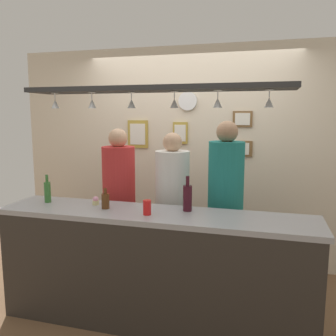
{
  "coord_description": "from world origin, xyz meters",
  "views": [
    {
      "loc": [
        0.89,
        -3.08,
        1.8
      ],
      "look_at": [
        0.0,
        0.1,
        1.3
      ],
      "focal_mm": 37.79,
      "sensor_mm": 36.0,
      "label": 1
    }
  ],
  "objects_px": {
    "bottle_wine_dark_red": "(188,197)",
    "picture_frame_lower_pair": "(239,149)",
    "bottle_beer_green_import": "(48,191)",
    "bottle_beer_brown_stubby": "(105,201)",
    "person_left_red_shirt": "(119,192)",
    "wall_clock": "(188,101)",
    "person_middle_white_patterned_shirt": "(172,197)",
    "person_right_teal_shirt": "(226,193)",
    "picture_frame_crest": "(180,133)",
    "drink_can": "(147,207)",
    "picture_frame_caricature": "(138,134)",
    "cupcake": "(96,201)",
    "picture_frame_upper_small": "(243,119)"
  },
  "relations": [
    {
      "from": "person_left_red_shirt",
      "to": "cupcake",
      "type": "relative_size",
      "value": 21.3
    },
    {
      "from": "picture_frame_crest",
      "to": "picture_frame_caricature",
      "type": "xyz_separation_m",
      "value": [
        -0.54,
        0.0,
        -0.02
      ]
    },
    {
      "from": "bottle_beer_brown_stubby",
      "to": "cupcake",
      "type": "relative_size",
      "value": 2.31
    },
    {
      "from": "picture_frame_crest",
      "to": "picture_frame_upper_small",
      "type": "distance_m",
      "value": 0.75
    },
    {
      "from": "person_middle_white_patterned_shirt",
      "to": "bottle_beer_brown_stubby",
      "type": "relative_size",
      "value": 9.05
    },
    {
      "from": "bottle_wine_dark_red",
      "to": "picture_frame_lower_pair",
      "type": "height_order",
      "value": "picture_frame_lower_pair"
    },
    {
      "from": "bottle_beer_brown_stubby",
      "to": "picture_frame_caricature",
      "type": "height_order",
      "value": "picture_frame_caricature"
    },
    {
      "from": "bottle_wine_dark_red",
      "to": "person_left_red_shirt",
      "type": "bearing_deg",
      "value": 149.69
    },
    {
      "from": "person_left_red_shirt",
      "to": "cupcake",
      "type": "xyz_separation_m",
      "value": [
        -0.01,
        -0.52,
        0.03
      ]
    },
    {
      "from": "person_left_red_shirt",
      "to": "person_middle_white_patterned_shirt",
      "type": "bearing_deg",
      "value": 0.0
    },
    {
      "from": "bottle_wine_dark_red",
      "to": "picture_frame_upper_small",
      "type": "bearing_deg",
      "value": 74.68
    },
    {
      "from": "cupcake",
      "to": "picture_frame_caricature",
      "type": "xyz_separation_m",
      "value": [
        -0.07,
        1.31,
        0.53
      ]
    },
    {
      "from": "person_middle_white_patterned_shirt",
      "to": "drink_can",
      "type": "height_order",
      "value": "person_middle_white_patterned_shirt"
    },
    {
      "from": "person_right_teal_shirt",
      "to": "drink_can",
      "type": "distance_m",
      "value": 0.89
    },
    {
      "from": "bottle_wine_dark_red",
      "to": "drink_can",
      "type": "height_order",
      "value": "bottle_wine_dark_red"
    },
    {
      "from": "person_right_teal_shirt",
      "to": "bottle_beer_green_import",
      "type": "relative_size",
      "value": 6.71
    },
    {
      "from": "picture_frame_caricature",
      "to": "person_left_red_shirt",
      "type": "bearing_deg",
      "value": -84.36
    },
    {
      "from": "drink_can",
      "to": "cupcake",
      "type": "bearing_deg",
      "value": 162.11
    },
    {
      "from": "cupcake",
      "to": "picture_frame_upper_small",
      "type": "distance_m",
      "value": 1.92
    },
    {
      "from": "bottle_beer_green_import",
      "to": "bottle_beer_brown_stubby",
      "type": "relative_size",
      "value": 1.44
    },
    {
      "from": "wall_clock",
      "to": "person_left_red_shirt",
      "type": "bearing_deg",
      "value": -125.08
    },
    {
      "from": "wall_clock",
      "to": "person_right_teal_shirt",
      "type": "bearing_deg",
      "value": -54.89
    },
    {
      "from": "person_middle_white_patterned_shirt",
      "to": "picture_frame_lower_pair",
      "type": "relative_size",
      "value": 5.43
    },
    {
      "from": "person_middle_white_patterned_shirt",
      "to": "person_right_teal_shirt",
      "type": "distance_m",
      "value": 0.54
    },
    {
      "from": "bottle_wine_dark_red",
      "to": "bottle_beer_green_import",
      "type": "distance_m",
      "value": 1.32
    },
    {
      "from": "person_right_teal_shirt",
      "to": "bottle_beer_green_import",
      "type": "height_order",
      "value": "person_right_teal_shirt"
    },
    {
      "from": "bottle_beer_green_import",
      "to": "bottle_beer_brown_stubby",
      "type": "distance_m",
      "value": 0.62
    },
    {
      "from": "picture_frame_lower_pair",
      "to": "picture_frame_caricature",
      "type": "bearing_deg",
      "value": 180.0
    },
    {
      "from": "person_left_red_shirt",
      "to": "drink_can",
      "type": "bearing_deg",
      "value": -51.69
    },
    {
      "from": "bottle_beer_brown_stubby",
      "to": "wall_clock",
      "type": "xyz_separation_m",
      "value": [
        0.42,
        1.4,
        0.9
      ]
    },
    {
      "from": "person_right_teal_shirt",
      "to": "picture_frame_caricature",
      "type": "height_order",
      "value": "person_right_teal_shirt"
    },
    {
      "from": "bottle_beer_green_import",
      "to": "cupcake",
      "type": "xyz_separation_m",
      "value": [
        0.47,
        0.04,
        -0.07
      ]
    },
    {
      "from": "person_middle_white_patterned_shirt",
      "to": "bottle_wine_dark_red",
      "type": "xyz_separation_m",
      "value": [
        0.27,
        -0.49,
        0.13
      ]
    },
    {
      "from": "person_middle_white_patterned_shirt",
      "to": "bottle_wine_dark_red",
      "type": "distance_m",
      "value": 0.57
    },
    {
      "from": "picture_frame_crest",
      "to": "wall_clock",
      "type": "xyz_separation_m",
      "value": [
        0.09,
        -0.01,
        0.38
      ]
    },
    {
      "from": "person_right_teal_shirt",
      "to": "picture_frame_crest",
      "type": "relative_size",
      "value": 6.71
    },
    {
      "from": "person_right_teal_shirt",
      "to": "drink_can",
      "type": "bearing_deg",
      "value": -128.88
    },
    {
      "from": "bottle_wine_dark_red",
      "to": "cupcake",
      "type": "height_order",
      "value": "bottle_wine_dark_red"
    },
    {
      "from": "wall_clock",
      "to": "cupcake",
      "type": "bearing_deg",
      "value": -113.22
    },
    {
      "from": "person_right_teal_shirt",
      "to": "picture_frame_lower_pair",
      "type": "distance_m",
      "value": 0.87
    },
    {
      "from": "picture_frame_upper_small",
      "to": "wall_clock",
      "type": "distance_m",
      "value": 0.67
    },
    {
      "from": "person_middle_white_patterned_shirt",
      "to": "wall_clock",
      "type": "distance_m",
      "value": 1.26
    },
    {
      "from": "bottle_wine_dark_red",
      "to": "picture_frame_crest",
      "type": "xyz_separation_m",
      "value": [
        -0.38,
        1.29,
        0.47
      ]
    },
    {
      "from": "bottle_wine_dark_red",
      "to": "picture_frame_lower_pair",
      "type": "xyz_separation_m",
      "value": [
        0.32,
        1.29,
        0.3
      ]
    },
    {
      "from": "bottle_beer_brown_stubby",
      "to": "picture_frame_upper_small",
      "type": "distance_m",
      "value": 1.89
    },
    {
      "from": "person_middle_white_patterned_shirt",
      "to": "picture_frame_crest",
      "type": "relative_size",
      "value": 6.26
    },
    {
      "from": "picture_frame_caricature",
      "to": "picture_frame_lower_pair",
      "type": "height_order",
      "value": "picture_frame_caricature"
    },
    {
      "from": "person_left_red_shirt",
      "to": "wall_clock",
      "type": "relative_size",
      "value": 7.55
    },
    {
      "from": "person_right_teal_shirt",
      "to": "bottle_beer_brown_stubby",
      "type": "height_order",
      "value": "person_right_teal_shirt"
    },
    {
      "from": "cupcake",
      "to": "picture_frame_upper_small",
      "type": "height_order",
      "value": "picture_frame_upper_small"
    }
  ]
}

